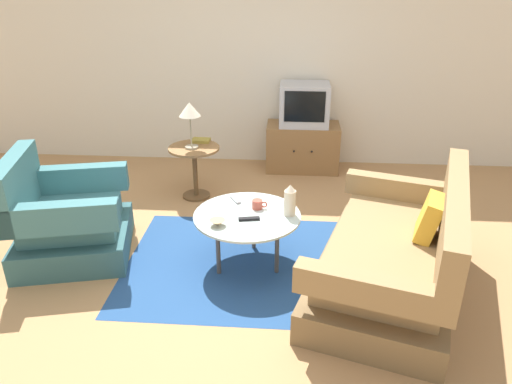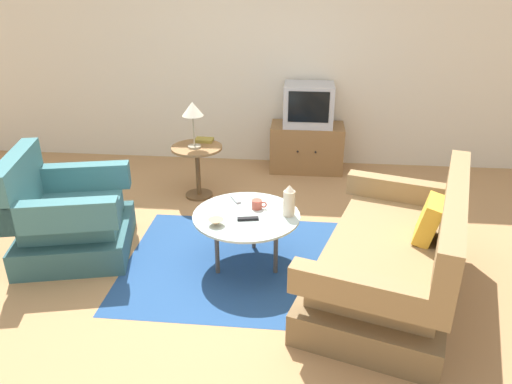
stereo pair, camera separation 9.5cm
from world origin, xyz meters
name	(u,v)px [view 2 (the right image)]	position (x,y,z in m)	size (l,w,h in m)	color
ground_plane	(231,266)	(0.00, 0.00, 0.00)	(16.00, 16.00, 0.00)	#AD7F51
back_wall	(260,52)	(0.00, 2.56, 1.35)	(9.00, 0.12, 2.70)	beige
area_rug	(247,263)	(0.13, 0.05, 0.00)	(2.02, 1.60, 0.00)	navy
armchair	(67,219)	(-1.42, 0.11, 0.31)	(1.08, 1.09, 0.90)	#325C60
couch	(394,259)	(1.26, -0.22, 0.29)	(1.42, 1.93, 0.91)	brown
coffee_table	(247,218)	(0.13, 0.05, 0.43)	(0.86, 0.86, 0.46)	#B2C6C1
side_table	(197,161)	(-0.55, 1.33, 0.41)	(0.53, 0.53, 0.57)	olive
tv_stand	(307,147)	(0.61, 2.23, 0.28)	(0.87, 0.48, 0.57)	olive
television	(309,105)	(0.61, 2.24, 0.81)	(0.58, 0.45, 0.49)	#B7B7BC
table_lamp	(193,111)	(-0.56, 1.31, 0.95)	(0.22, 0.22, 0.48)	#9E937A
vase	(289,201)	(0.47, 0.07, 0.59)	(0.09, 0.09, 0.26)	beige
mug	(257,204)	(0.20, 0.17, 0.50)	(0.13, 0.09, 0.08)	#B74C3D
bowl	(216,222)	(-0.08, -0.15, 0.49)	(0.12, 0.12, 0.05)	tan
tv_remote_dark	(248,219)	(0.15, -0.04, 0.47)	(0.17, 0.07, 0.02)	black
tv_remote_silver	(236,199)	(0.01, 0.30, 0.47)	(0.11, 0.15, 0.02)	#B2B2B7
book	(204,140)	(-0.50, 1.51, 0.58)	(0.20, 0.15, 0.03)	olive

